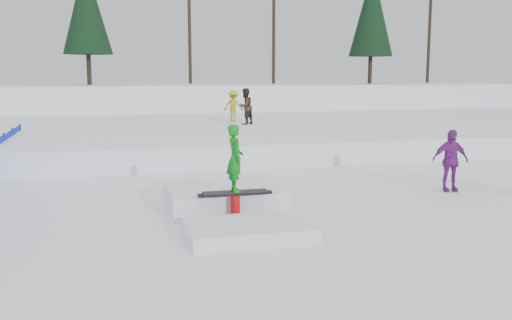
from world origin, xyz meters
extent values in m
plane|color=white|center=(0.00, 0.00, 0.00)|extent=(120.00, 120.00, 0.00)
cube|color=white|center=(0.00, 30.00, 1.20)|extent=(60.00, 14.00, 2.40)
cube|color=white|center=(0.00, 16.00, 0.40)|extent=(50.00, 18.00, 0.80)
cylinder|color=black|center=(-6.50, 10.40, 0.55)|extent=(0.05, 0.05, 1.10)
cylinder|color=black|center=(-6.50, 12.30, 0.55)|extent=(0.05, 0.05, 1.10)
cylinder|color=black|center=(-6.50, 14.20, 0.55)|extent=(0.05, 0.05, 1.10)
cylinder|color=black|center=(-4.00, 28.50, 3.40)|extent=(0.30, 0.30, 2.00)
cone|color=black|center=(-4.00, 28.50, 7.38)|extent=(3.20, 3.20, 5.95)
cylinder|color=black|center=(3.00, 30.50, 7.15)|extent=(0.24, 0.24, 9.50)
cylinder|color=black|center=(9.00, 29.50, 6.40)|extent=(0.24, 0.24, 8.00)
cylinder|color=black|center=(16.00, 28.00, 3.40)|extent=(0.30, 0.30, 2.00)
cone|color=black|center=(16.00, 28.00, 7.55)|extent=(3.20, 3.20, 6.30)
cylinder|color=black|center=(22.00, 30.00, 7.65)|extent=(0.24, 0.24, 10.50)
imported|color=black|center=(3.29, 14.70, 1.64)|extent=(1.04, 1.01, 1.69)
imported|color=#A9A81A|center=(3.13, 16.51, 1.57)|extent=(1.14, 0.98, 1.53)
imported|color=#772282|center=(5.98, 2.23, 0.84)|extent=(1.05, 0.58, 1.69)
cube|color=white|center=(-0.36, 1.76, 0.27)|extent=(2.60, 2.20, 0.54)
cube|color=white|center=(-0.36, -0.74, 0.15)|extent=(2.40, 1.60, 0.30)
cylinder|color=red|center=(-0.36, 0.46, 0.03)|extent=(0.44, 0.44, 0.06)
cylinder|color=red|center=(-0.36, 0.46, 0.30)|extent=(0.20, 0.20, 0.60)
cube|color=black|center=(-0.36, 0.46, 0.63)|extent=(1.60, 0.16, 0.06)
cube|color=black|center=(-0.36, 0.46, 0.68)|extent=(1.40, 0.28, 0.03)
imported|color=#0C7C16|center=(-0.36, 0.46, 1.40)|extent=(0.34, 0.52, 1.42)
camera|label=1|loc=(-2.93, -11.14, 3.18)|focal=40.00mm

